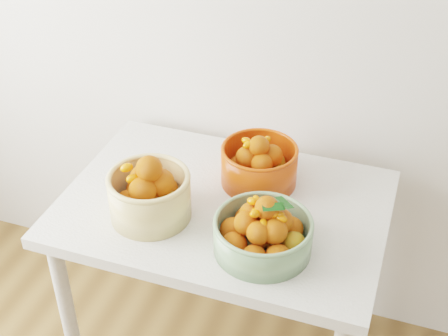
{
  "coord_description": "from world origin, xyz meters",
  "views": [
    {
      "loc": [
        0.1,
        0.17,
        1.96
      ],
      "look_at": [
        -0.38,
        1.55,
        0.92
      ],
      "focal_mm": 50.0,
      "sensor_mm": 36.0,
      "label": 1
    }
  ],
  "objects_px": {
    "bowl_cream": "(150,194)",
    "bowl_green": "(263,233)",
    "table": "(224,226)",
    "bowl_orange": "(259,164)"
  },
  "relations": [
    {
      "from": "bowl_cream",
      "to": "bowl_green",
      "type": "xyz_separation_m",
      "value": [
        0.36,
        -0.03,
        -0.02
      ]
    },
    {
      "from": "table",
      "to": "bowl_green",
      "type": "bearing_deg",
      "value": -43.48
    },
    {
      "from": "bowl_green",
      "to": "bowl_orange",
      "type": "relative_size",
      "value": 1.26
    },
    {
      "from": "bowl_cream",
      "to": "bowl_orange",
      "type": "height_order",
      "value": "bowl_cream"
    },
    {
      "from": "table",
      "to": "bowl_orange",
      "type": "distance_m",
      "value": 0.23
    },
    {
      "from": "bowl_green",
      "to": "bowl_orange",
      "type": "height_order",
      "value": "bowl_green"
    },
    {
      "from": "table",
      "to": "bowl_cream",
      "type": "bearing_deg",
      "value": -145.86
    },
    {
      "from": "bowl_cream",
      "to": "bowl_green",
      "type": "bearing_deg",
      "value": -5.56
    },
    {
      "from": "table",
      "to": "bowl_orange",
      "type": "xyz_separation_m",
      "value": [
        0.07,
        0.14,
        0.17
      ]
    },
    {
      "from": "table",
      "to": "bowl_green",
      "type": "relative_size",
      "value": 2.93
    }
  ]
}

